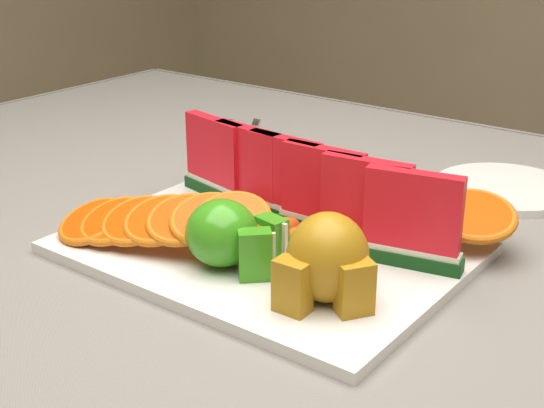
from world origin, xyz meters
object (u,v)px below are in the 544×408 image
side_plate (506,188)px  fork (225,134)px  apple_cluster (229,235)px  platter (267,248)px  pear_cluster (327,261)px

side_plate → fork: size_ratio=1.14×
apple_cluster → fork: 0.50m
apple_cluster → fork: size_ratio=0.59×
side_plate → fork: side_plate is taller
fork → platter: bearing=-43.9°
platter → apple_cluster: bearing=-87.4°
apple_cluster → fork: apple_cluster is taller
apple_cluster → fork: (-0.33, 0.38, -0.04)m
pear_cluster → fork: (-0.44, 0.38, -0.05)m
platter → apple_cluster: 0.08m
pear_cluster → side_plate: 0.40m
apple_cluster → pear_cluster: 0.11m
platter → side_plate: platter is taller
platter → fork: platter is taller
side_plate → fork: 0.46m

